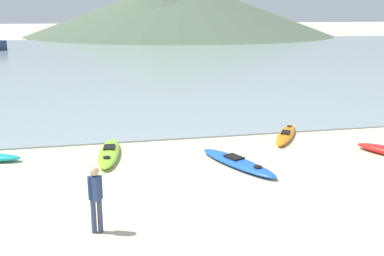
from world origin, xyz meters
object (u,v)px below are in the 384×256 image
object	(u,v)px
kayak_on_sand_2	(109,153)
kayak_on_sand_4	(286,134)
kayak_on_sand_1	(237,162)
person_near_foreground	(96,195)

from	to	relation	value
kayak_on_sand_2	kayak_on_sand_4	world-z (taller)	kayak_on_sand_2
kayak_on_sand_1	kayak_on_sand_4	bearing A→B (deg)	43.80
kayak_on_sand_4	kayak_on_sand_1	bearing A→B (deg)	-136.20
kayak_on_sand_1	kayak_on_sand_4	world-z (taller)	kayak_on_sand_4
kayak_on_sand_4	person_near_foreground	size ratio (longest dim) A/B	1.96
kayak_on_sand_2	person_near_foreground	size ratio (longest dim) A/B	2.15
kayak_on_sand_2	person_near_foreground	world-z (taller)	person_near_foreground
kayak_on_sand_2	kayak_on_sand_4	xyz separation A→B (m)	(7.23, 0.99, -0.02)
kayak_on_sand_2	person_near_foreground	distance (m)	5.80
kayak_on_sand_2	kayak_on_sand_1	bearing A→B (deg)	-24.86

